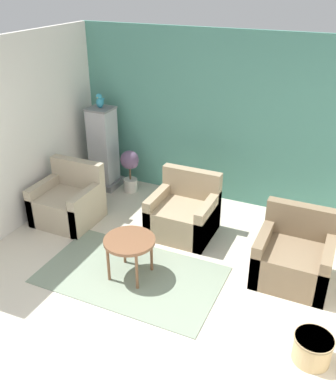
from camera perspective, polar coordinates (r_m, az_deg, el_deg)
ground_plane at (r=4.56m, az=-9.96°, el=-20.13°), size 20.00×20.00×0.00m
wall_back_accent at (r=6.66m, az=6.58°, el=9.62°), size 4.63×0.06×2.63m
wall_left at (r=6.30m, az=-19.45°, el=7.17°), size 0.06×3.58×2.63m
area_rug at (r=5.37m, az=-4.95°, el=-10.94°), size 2.19×1.29×0.01m
coffee_table at (r=5.10m, az=-5.15°, el=-6.83°), size 0.62×0.62×0.53m
armchair_left at (r=6.48m, az=-13.11°, el=-1.42°), size 0.86×0.79×0.86m
armchair_right at (r=5.37m, az=16.41°, el=-8.46°), size 0.86×0.79×0.86m
armchair_middle at (r=6.01m, az=2.10°, el=-3.02°), size 0.86×0.79×0.86m
birdcage at (r=7.29m, az=-8.60°, el=5.57°), size 0.49×0.49×1.38m
parrot at (r=7.02m, az=-9.07°, el=11.88°), size 0.11×0.20×0.24m
potted_plant at (r=7.11m, az=-5.13°, el=3.45°), size 0.34×0.31×0.73m
wicker_basket at (r=4.53m, az=18.71°, el=-19.09°), size 0.38×0.38×0.28m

